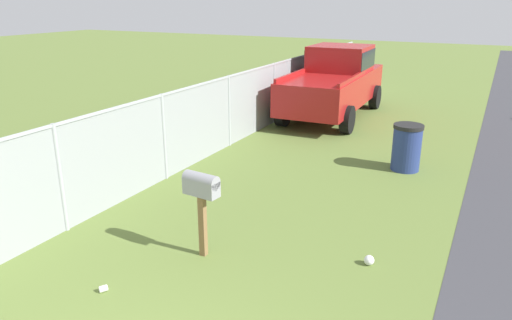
# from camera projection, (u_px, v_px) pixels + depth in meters

# --- Properties ---
(mailbox) EXTENTS (0.25, 0.53, 1.24)m
(mailbox) POSITION_uv_depth(u_px,v_px,m) (201.00, 190.00, 6.59)
(mailbox) COLOR brown
(mailbox) RESTS_ON ground
(pickup_truck) EXTENTS (5.24, 2.23, 2.09)m
(pickup_truck) POSITION_uv_depth(u_px,v_px,m) (335.00, 80.00, 14.71)
(pickup_truck) COLOR maroon
(pickup_truck) RESTS_ON ground
(trash_bin) EXTENTS (0.62, 0.62, 0.99)m
(trash_bin) POSITION_uv_depth(u_px,v_px,m) (407.00, 147.00, 10.15)
(trash_bin) COLOR navy
(trash_bin) RESTS_ON ground
(fence_section) EXTENTS (18.12, 0.07, 1.73)m
(fence_section) POSITION_uv_depth(u_px,v_px,m) (253.00, 99.00, 12.79)
(fence_section) COLOR #9EA3A8
(fence_section) RESTS_ON ground
(litter_can_far_scatter) EXTENTS (0.13, 0.13, 0.07)m
(litter_can_far_scatter) POSITION_uv_depth(u_px,v_px,m) (406.00, 166.00, 10.44)
(litter_can_far_scatter) COLOR red
(litter_can_far_scatter) RESTS_ON ground
(litter_cup_midfield_a) EXTENTS (0.13, 0.12, 0.08)m
(litter_cup_midfield_a) POSITION_uv_depth(u_px,v_px,m) (103.00, 289.00, 6.03)
(litter_cup_midfield_a) COLOR white
(litter_cup_midfield_a) RESTS_ON ground
(litter_bag_by_mailbox) EXTENTS (0.14, 0.14, 0.14)m
(litter_bag_by_mailbox) POSITION_uv_depth(u_px,v_px,m) (369.00, 260.00, 6.62)
(litter_bag_by_mailbox) COLOR silver
(litter_bag_by_mailbox) RESTS_ON ground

